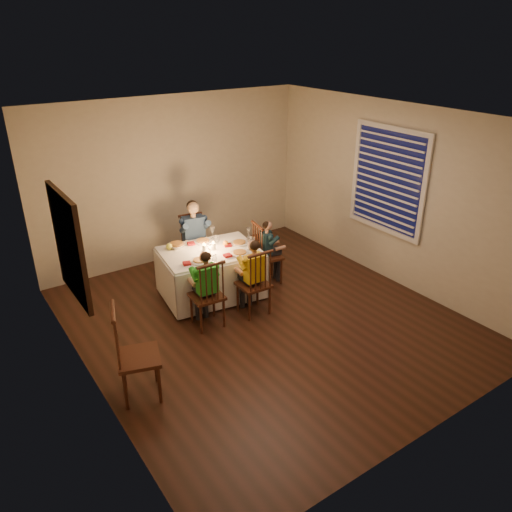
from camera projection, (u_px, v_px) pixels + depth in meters
ground at (265, 320)px, 6.56m from camera, size 5.00×5.00×0.00m
wall_left at (78, 276)px, 4.85m from camera, size 0.02×5.00×2.60m
wall_right at (393, 195)px, 7.16m from camera, size 0.02×5.00×2.60m
wall_back at (174, 180)px, 7.88m from camera, size 4.50×0.02×2.60m
ceiling at (267, 118)px, 5.46m from camera, size 5.00×5.00×0.00m
dining_table at (210, 264)px, 6.95m from camera, size 1.46×1.15×0.67m
chair_adult at (197, 274)px, 7.75m from camera, size 0.45×0.43×0.95m
chair_near_left at (208, 325)px, 6.45m from camera, size 0.42×0.40×0.95m
chair_near_right at (254, 312)px, 6.73m from camera, size 0.40×0.38×0.95m
chair_end at (267, 281)px, 7.54m from camera, size 0.43×0.45×0.95m
chair_extra at (143, 394)px, 5.23m from camera, size 0.53×0.55×1.07m
adult at (197, 274)px, 7.75m from camera, size 0.48×0.45×1.19m
child_green at (208, 325)px, 6.45m from camera, size 0.36×0.34×1.04m
child_yellow at (254, 312)px, 6.73m from camera, size 0.36×0.33×1.06m
child_teal at (267, 281)px, 7.54m from camera, size 0.32×0.34×0.97m
setting_adult at (203, 242)px, 7.13m from camera, size 0.29×0.29×0.02m
setting_green at (200, 261)px, 6.54m from camera, size 0.29×0.29×0.02m
setting_yellow at (240, 253)px, 6.77m from camera, size 0.29×0.29×0.02m
setting_teal at (239, 243)px, 7.08m from camera, size 0.29×0.29×0.02m
candle_left at (204, 248)px, 6.82m from camera, size 0.06×0.06×0.10m
candle_right at (214, 247)px, 6.87m from camera, size 0.06×0.06×0.10m
squash at (169, 247)px, 6.88m from camera, size 0.09×0.09×0.09m
orange_fruit at (226, 243)px, 6.99m from camera, size 0.08×0.08×0.08m
serving_bowl at (177, 246)px, 6.95m from camera, size 0.28×0.28×0.06m
wall_mirror at (69, 247)px, 5.01m from camera, size 0.06×0.95×1.15m
window_blinds at (387, 180)px, 7.13m from camera, size 0.07×1.34×1.54m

